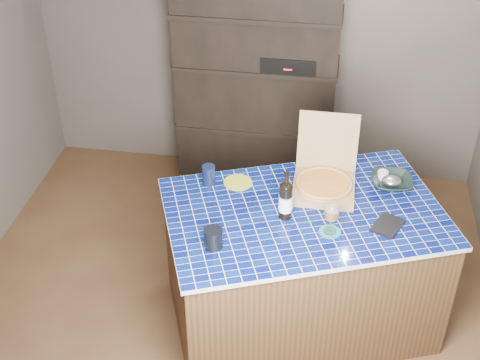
% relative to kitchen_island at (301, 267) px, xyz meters
% --- Properties ---
extents(room, '(3.50, 3.50, 3.50)m').
position_rel_kitchen_island_xyz_m(room, '(-0.48, -0.02, 0.82)').
color(room, brown).
rests_on(room, ground).
extents(shelving_unit, '(1.20, 0.41, 1.80)m').
position_rel_kitchen_island_xyz_m(shelving_unit, '(-0.48, 1.51, 0.47)').
color(shelving_unit, black).
rests_on(shelving_unit, floor).
extents(kitchen_island, '(1.82, 1.49, 0.86)m').
position_rel_kitchen_island_xyz_m(kitchen_island, '(0.00, 0.00, 0.00)').
color(kitchen_island, '#46331B').
rests_on(kitchen_island, floor).
extents(pizza_box, '(0.36, 0.44, 0.40)m').
position_rel_kitchen_island_xyz_m(pizza_box, '(0.10, 0.23, 0.49)').
color(pizza_box, '#99814F').
rests_on(pizza_box, kitchen_island).
extents(mead_bottle, '(0.08, 0.08, 0.30)m').
position_rel_kitchen_island_xyz_m(mead_bottle, '(-0.11, -0.07, 0.55)').
color(mead_bottle, black).
rests_on(mead_bottle, kitchen_island).
extents(teal_trivet, '(0.12, 0.12, 0.01)m').
position_rel_kitchen_island_xyz_m(teal_trivet, '(0.15, -0.17, 0.43)').
color(teal_trivet, '#167367').
rests_on(teal_trivet, kitchen_island).
extents(wine_glass, '(0.08, 0.08, 0.19)m').
position_rel_kitchen_island_xyz_m(wine_glass, '(0.15, -0.17, 0.56)').
color(wine_glass, white).
rests_on(wine_glass, teal_trivet).
extents(tumbler, '(0.10, 0.10, 0.11)m').
position_rel_kitchen_island_xyz_m(tumbler, '(-0.46, -0.38, 0.49)').
color(tumbler, black).
rests_on(tumbler, kitchen_island).
extents(dvd_case, '(0.20, 0.23, 0.02)m').
position_rel_kitchen_island_xyz_m(dvd_case, '(0.47, -0.07, 0.44)').
color(dvd_case, black).
rests_on(dvd_case, kitchen_island).
extents(bowl, '(0.27, 0.27, 0.06)m').
position_rel_kitchen_island_xyz_m(bowl, '(0.50, 0.32, 0.46)').
color(bowl, black).
rests_on(bowl, kitchen_island).
extents(foil_contents, '(0.12, 0.10, 0.06)m').
position_rel_kitchen_island_xyz_m(foil_contents, '(0.50, 0.32, 0.47)').
color(foil_contents, '#A3A6AE').
rests_on(foil_contents, bowl).
extents(white_jar, '(0.06, 0.06, 0.05)m').
position_rel_kitchen_island_xyz_m(white_jar, '(0.45, 0.39, 0.46)').
color(white_jar, silver).
rests_on(white_jar, kitchen_island).
extents(navy_cup, '(0.08, 0.08, 0.12)m').
position_rel_kitchen_island_xyz_m(navy_cup, '(-0.59, 0.18, 0.49)').
color(navy_cup, black).
rests_on(navy_cup, kitchen_island).
extents(green_trivet, '(0.17, 0.17, 0.01)m').
position_rel_kitchen_island_xyz_m(green_trivet, '(-0.42, 0.22, 0.43)').
color(green_trivet, '#9CA423').
rests_on(green_trivet, kitchen_island).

